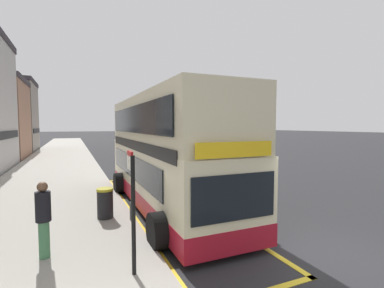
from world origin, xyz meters
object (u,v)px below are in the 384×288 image
(parked_car_maroon_ahead, at_px, (143,145))
(pedestrian_waiting_near_sign, at_px, (43,216))
(litter_bin, at_px, (105,203))
(parked_car_grey_far, at_px, (126,139))
(bus_stop_sign, at_px, (132,202))
(double_decker_bus, at_px, (165,156))
(parked_car_black_behind, at_px, (186,156))

(parked_car_maroon_ahead, relative_size, pedestrian_waiting_near_sign, 2.30)
(litter_bin, bearing_deg, parked_car_grey_far, 78.95)
(bus_stop_sign, bearing_deg, litter_bin, 92.39)
(double_decker_bus, distance_m, parked_car_maroon_ahead, 25.32)
(parked_car_black_behind, height_order, parked_car_grey_far, same)
(parked_car_maroon_ahead, distance_m, pedestrian_waiting_near_sign, 29.59)
(pedestrian_waiting_near_sign, relative_size, litter_bin, 1.80)
(bus_stop_sign, distance_m, parked_car_grey_far, 44.76)
(bus_stop_sign, height_order, parked_car_maroon_ahead, bus_stop_sign)
(litter_bin, bearing_deg, pedestrian_waiting_near_sign, -124.46)
(parked_car_black_behind, relative_size, pedestrian_waiting_near_sign, 2.30)
(double_decker_bus, relative_size, parked_car_grey_far, 2.48)
(double_decker_bus, relative_size, parked_car_maroon_ahead, 2.48)
(double_decker_bus, bearing_deg, litter_bin, -158.38)
(parked_car_maroon_ahead, height_order, parked_car_black_behind, same)
(parked_car_grey_far, bearing_deg, pedestrian_waiting_near_sign, -100.78)
(litter_bin, bearing_deg, double_decker_bus, 21.62)
(parked_car_black_behind, bearing_deg, parked_car_maroon_ahead, 92.68)
(parked_car_maroon_ahead, bearing_deg, litter_bin, -104.84)
(double_decker_bus, height_order, pedestrian_waiting_near_sign, double_decker_bus)
(parked_car_maroon_ahead, relative_size, litter_bin, 4.14)
(parked_car_maroon_ahead, xyz_separation_m, parked_car_black_behind, (0.15, -14.55, 0.00))
(parked_car_grey_far, relative_size, litter_bin, 4.14)
(double_decker_bus, distance_m, litter_bin, 3.01)
(parked_car_black_behind, height_order, pedestrian_waiting_near_sign, pedestrian_waiting_near_sign)
(parked_car_maroon_ahead, height_order, litter_bin, parked_car_maroon_ahead)
(double_decker_bus, distance_m, parked_car_black_behind, 11.53)
(double_decker_bus, height_order, litter_bin, double_decker_bus)
(double_decker_bus, bearing_deg, bus_stop_sign, -115.44)
(litter_bin, bearing_deg, parked_car_black_behind, 55.91)
(parked_car_grey_far, height_order, litter_bin, parked_car_grey_far)
(parked_car_grey_far, height_order, pedestrian_waiting_near_sign, pedestrian_waiting_near_sign)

